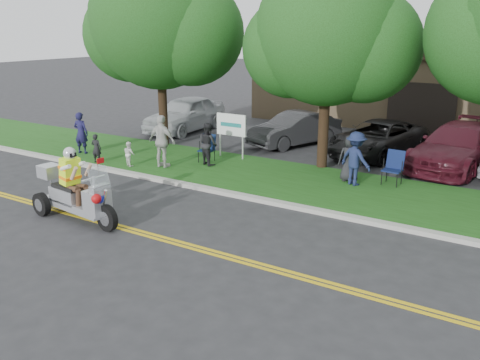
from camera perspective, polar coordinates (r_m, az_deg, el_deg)
The scene contains 23 objects.
ground at distance 12.46m, azimuth -6.27°, elevation -6.06°, with size 120.00×120.00×0.00m, color #28282B.
centerline_near at distance 12.05m, azimuth -7.98°, elevation -6.93°, with size 60.00×0.10×0.01m, color gold.
centerline_far at distance 12.16m, azimuth -7.50°, elevation -6.68°, with size 60.00×0.10×0.01m, color gold.
curb at distance 14.79m, azimuth 1.01°, elevation -1.97°, with size 60.00×0.25×0.12m, color #A8A89E.
grass_verge at distance 16.59m, azimuth 4.83°, elevation 0.06°, with size 60.00×4.00×0.10m, color #1B4913.
commercial_building at distance 28.56m, azimuth 21.67°, elevation 10.03°, with size 18.00×8.20×4.00m.
tree_left at distance 21.01m, azimuth -8.86°, elevation 16.72°, with size 6.62×5.40×7.78m.
tree_mid at distance 17.51m, azimuth 10.03°, elevation 15.31°, with size 5.88×4.80×7.05m.
business_sign at distance 18.89m, azimuth -0.99°, elevation 5.95°, with size 1.25×0.06×1.75m.
trike_scooter at distance 13.77m, azimuth -18.08°, elevation -1.58°, with size 2.95×1.03×1.93m.
lawn_chair_a at distance 18.52m, azimuth -3.64°, elevation 3.81°, with size 0.60×0.62×0.99m.
lawn_chair_b at distance 16.50m, azimuth 16.90°, elevation 1.60°, with size 0.58×0.60×1.05m.
spectator_adult_left at distance 20.55m, azimuth -17.42°, elevation 5.08°, with size 0.58×0.38×1.60m, color #191740.
spectator_adult_mid at distance 18.02m, azimuth -3.61°, elevation 4.07°, with size 0.73×0.57×1.50m, color black.
spectator_adult_right at distance 17.82m, azimuth -8.73°, elevation 4.31°, with size 1.07×0.45×1.83m, color beige.
spectator_chair_a at distance 16.01m, azimuth 12.85°, elevation 2.37°, with size 1.08×0.62×1.67m, color #192347.
spectator_chair_b at distance 16.38m, azimuth 12.24°, elevation 2.42°, with size 0.73×0.48×1.50m, color black.
child_left at distance 19.00m, azimuth -15.83°, elevation 3.44°, with size 0.38×0.25×1.05m, color black.
child_right at distance 18.30m, azimuth -12.32°, elevation 2.90°, with size 0.42×0.33×0.87m, color white.
parked_car_far_left at distance 24.60m, azimuth -6.16°, elevation 7.41°, with size 1.96×4.88×1.66m, color #B5B8BD.
parked_car_left at distance 21.61m, azimuth 6.20°, elevation 5.72°, with size 1.46×4.20×1.38m, color #29292B.
parked_car_mid at distance 20.45m, azimuth 15.16°, elevation 4.53°, with size 2.22×4.82×1.34m, color black.
parked_car_right at distance 19.49m, azimuth 23.34°, elevation 3.46°, with size 2.18×5.35×1.55m, color #47101C.
Camera 1 is at (7.18, -8.96, 4.84)m, focal length 38.00 mm.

